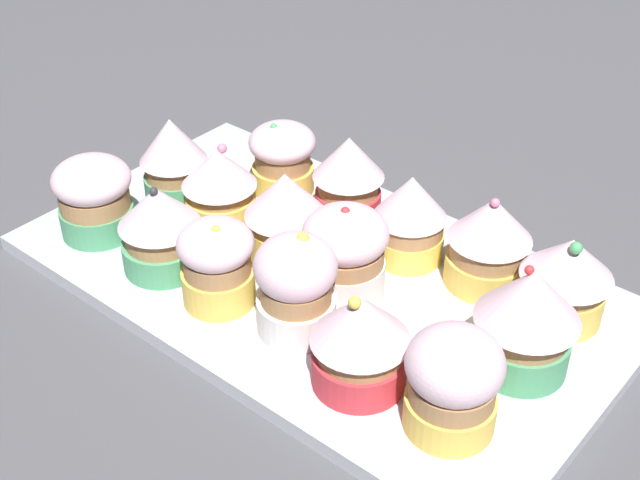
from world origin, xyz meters
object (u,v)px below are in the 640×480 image
cupcake_0 (94,196)px  baking_tray (320,279)px  cupcake_6 (173,160)px  cupcake_15 (566,277)px  cupcake_7 (223,184)px  cupcake_11 (283,157)px  cupcake_1 (160,228)px  cupcake_9 (345,252)px  cupcake_8 (289,211)px  cupcake_10 (527,318)px  cupcake_5 (453,381)px  cupcake_3 (296,285)px  cupcake_13 (410,217)px  cupcake_12 (348,178)px  cupcake_2 (217,262)px  cupcake_14 (489,241)px

cupcake_0 → baking_tray: bearing=22.6°
cupcake_6 → cupcake_15: (31.80, 6.91, -0.49)cm
cupcake_7 → cupcake_11: 6.77cm
cupcake_0 → cupcake_1: bearing=1.6°
cupcake_1 → baking_tray: bearing=35.8°
cupcake_0 → cupcake_9: bearing=17.9°
cupcake_8 → cupcake_7: bearing=179.9°
cupcake_10 → cupcake_15: size_ratio=1.16×
cupcake_10 → cupcake_15: 6.30cm
cupcake_1 → cupcake_5: 25.32cm
cupcake_3 → cupcake_13: 11.89cm
cupcake_1 → cupcake_6: cupcake_6 is taller
cupcake_3 → cupcake_8: size_ratio=1.06×
cupcake_12 → cupcake_9: bearing=-53.0°
cupcake_6 → cupcake_9: (18.53, -0.61, -0.32)cm
cupcake_0 → cupcake_2: cupcake_2 is taller
cupcake_5 → cupcake_1: bearing=-179.5°
cupcake_13 → baking_tray: bearing=-122.6°
cupcake_5 → cupcake_6: cupcake_6 is taller
cupcake_11 → cupcake_14: bearing=-0.5°
cupcake_13 → cupcake_15: 12.38cm
baking_tray → cupcake_13: 8.22cm
cupcake_11 → cupcake_13: bearing=-5.0°
cupcake_8 → cupcake_14: same height
cupcake_9 → cupcake_12: size_ratio=0.97×
cupcake_3 → cupcake_11: size_ratio=1.23×
cupcake_0 → cupcake_10: size_ratio=0.82×
cupcake_0 → cupcake_3: bearing=3.5°
cupcake_8 → cupcake_11: bearing=135.0°
cupcake_1 → cupcake_15: 29.17cm
cupcake_8 → cupcake_5: bearing=-20.4°
cupcake_6 → cupcake_8: size_ratio=1.05×
cupcake_15 → cupcake_10: bearing=-86.7°
cupcake_12 → cupcake_13: 6.80cm
cupcake_2 → cupcake_13: bearing=60.9°
baking_tray → cupcake_12: size_ratio=5.98×
cupcake_1 → cupcake_13: size_ratio=1.01×
cupcake_1 → cupcake_15: cupcake_1 is taller
cupcake_6 → cupcake_9: size_ratio=1.06×
cupcake_2 → cupcake_6: size_ratio=0.88×
baking_tray → cupcake_1: (-9.58, -6.91, 4.10)cm
cupcake_11 → cupcake_9: bearing=-31.2°
cupcake_0 → cupcake_10: 34.48cm
cupcake_2 → cupcake_10: cupcake_10 is taller
cupcake_0 → cupcake_8: size_ratio=0.89×
baking_tray → cupcake_15: cupcake_15 is taller
cupcake_8 → cupcake_15: 20.53cm
cupcake_6 → cupcake_1: bearing=-48.4°
cupcake_5 → cupcake_15: bearing=88.3°
cupcake_3 → cupcake_12: (-5.73, 12.91, 0.12)cm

